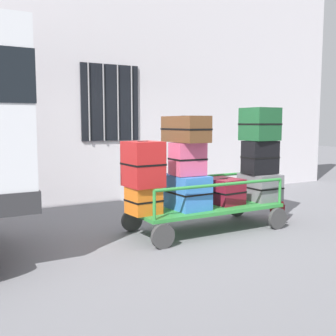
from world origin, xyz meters
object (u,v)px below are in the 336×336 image
at_px(suitcase_midleft_middle, 188,159).
at_px(backpack, 277,206).
at_px(suitcase_midleft_top, 186,129).
at_px(suitcase_midright_bottom, 260,187).
at_px(suitcase_midright_top, 260,124).
at_px(suitcase_midleft_bottom, 186,192).
at_px(luggage_cart, 206,210).
at_px(suitcase_left_middle, 143,164).
at_px(suitcase_center_bottom, 224,191).
at_px(suitcase_left_bottom, 144,200).
at_px(suitcase_midright_middle, 260,157).

bearing_deg(suitcase_midleft_middle, backpack, 1.56).
bearing_deg(suitcase_midleft_top, suitcase_midright_bottom, -1.60).
bearing_deg(suitcase_midright_top, suitcase_midleft_bottom, -179.47).
relative_size(suitcase_midleft_middle, backpack, 1.06).
relative_size(luggage_cart, suitcase_midleft_middle, 4.92).
relative_size(suitcase_left_middle, suitcase_midleft_bottom, 0.87).
bearing_deg(backpack, suitcase_midright_top, 179.12).
bearing_deg(suitcase_center_bottom, suitcase_midright_top, 0.15).
bearing_deg(luggage_cart, suitcase_center_bottom, 2.50).
bearing_deg(suitcase_midleft_middle, suitcase_left_bottom, 179.08).
xyz_separation_m(suitcase_midleft_bottom, suitcase_midleft_middle, (0.00, -0.04, 0.48)).
distance_m(suitcase_midleft_bottom, suitcase_midright_top, 1.69).
bearing_deg(suitcase_center_bottom, suitcase_midleft_top, 179.59).
distance_m(suitcase_left_middle, suitcase_midleft_top, 0.83).
bearing_deg(backpack, suitcase_midright_middle, -177.54).
height_order(suitcase_left_bottom, suitcase_left_middle, suitcase_left_middle).
height_order(luggage_cart, suitcase_center_bottom, suitcase_center_bottom).
distance_m(luggage_cart, suitcase_midright_bottom, 1.07).
height_order(suitcase_midleft_top, suitcase_midright_middle, suitcase_midleft_top).
distance_m(suitcase_left_middle, suitcase_center_bottom, 1.47).
bearing_deg(suitcase_midleft_middle, suitcase_midright_top, 2.29).
distance_m(suitcase_left_middle, suitcase_midright_top, 2.14).
xyz_separation_m(suitcase_left_bottom, suitcase_midleft_middle, (0.69, -0.01, 0.54)).
distance_m(suitcase_left_bottom, suitcase_midleft_middle, 0.88).
relative_size(suitcase_left_bottom, backpack, 1.01).
bearing_deg(backpack, luggage_cart, -179.58).
relative_size(suitcase_left_middle, suitcase_midright_bottom, 0.99).
bearing_deg(suitcase_midright_top, suitcase_left_middle, -179.11).
bearing_deg(suitcase_midleft_bottom, suitcase_midright_top, 0.53).
xyz_separation_m(suitcase_center_bottom, suitcase_midright_top, (0.69, 0.00, 1.02)).
xyz_separation_m(suitcase_midright_middle, backpack, (0.41, 0.02, -0.84)).
xyz_separation_m(suitcase_midleft_top, suitcase_midright_middle, (1.39, -0.03, -0.46)).
height_order(suitcase_midleft_middle, suitcase_midright_middle, suitcase_midleft_middle).
bearing_deg(suitcase_left_middle, luggage_cart, 0.85).
bearing_deg(suitcase_midleft_bottom, suitcase_midleft_middle, -90.00).
height_order(suitcase_center_bottom, backpack, suitcase_center_bottom).
xyz_separation_m(suitcase_left_middle, suitcase_midleft_middle, (0.69, -0.02, 0.04)).
height_order(suitcase_midleft_bottom, suitcase_center_bottom, suitcase_midleft_bottom).
relative_size(suitcase_center_bottom, suitcase_midright_bottom, 0.94).
bearing_deg(suitcase_midright_middle, suitcase_midleft_middle, -178.71).
xyz_separation_m(suitcase_left_middle, suitcase_midright_top, (2.08, 0.03, 0.53)).
height_order(suitcase_midleft_bottom, suitcase_midright_bottom, suitcase_midleft_bottom).
relative_size(suitcase_midleft_top, suitcase_midright_top, 1.52).
height_order(suitcase_left_middle, backpack, suitcase_left_middle).
relative_size(suitcase_center_bottom, backpack, 1.34).
relative_size(suitcase_midleft_bottom, suitcase_midright_top, 1.36).
bearing_deg(suitcase_center_bottom, suitcase_midleft_middle, -175.59).
bearing_deg(suitcase_left_bottom, backpack, 0.87).
height_order(suitcase_midleft_bottom, backpack, suitcase_midleft_bottom).
distance_m(suitcase_midleft_bottom, backpack, 1.84).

